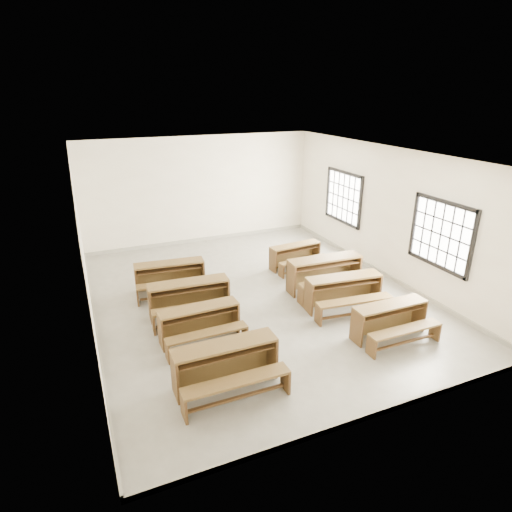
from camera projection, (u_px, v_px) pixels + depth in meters
name	position (u px, v px, depth m)	size (l,w,h in m)	color
room	(260.00, 205.00, 9.06)	(8.50, 8.50, 3.20)	gray
desk_set_0	(227.00, 363.00, 6.71)	(1.67, 0.87, 0.75)	brown
desk_set_1	(200.00, 322.00, 7.98)	(1.53, 0.82, 0.68)	brown
desk_set_2	(190.00, 296.00, 8.86)	(1.71, 0.97, 0.75)	brown
desk_set_3	(170.00, 275.00, 9.91)	(1.67, 0.98, 0.72)	brown
desk_set_4	(391.00, 318.00, 8.10)	(1.50, 0.79, 0.67)	brown
desk_set_5	(344.00, 290.00, 9.13)	(1.73, 1.03, 0.74)	brown
desk_set_6	(326.00, 272.00, 9.98)	(1.81, 0.99, 0.80)	brown
desk_set_7	(296.00, 254.00, 11.29)	(1.46, 0.85, 0.63)	brown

